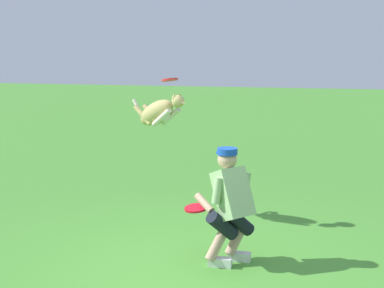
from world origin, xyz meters
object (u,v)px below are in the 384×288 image
frisbee_flying (170,80)px  frisbee_held (196,208)px  person (230,203)px  dog (159,112)px

frisbee_flying → frisbee_held: frisbee_flying is taller
person → frisbee_held: bearing=38.4°
dog → frisbee_flying: (-0.21, 0.17, 0.45)m
dog → frisbee_held: size_ratio=3.62×
dog → frisbee_flying: size_ratio=4.35×
frisbee_flying → frisbee_held: (-0.67, 1.25, -1.34)m
person → frisbee_held: 0.40m
person → dog: 2.07m
frisbee_held → frisbee_flying: bearing=-61.8°
person → frisbee_held: size_ratio=4.89×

